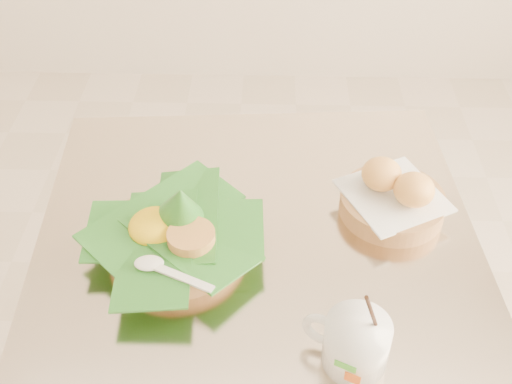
{
  "coord_description": "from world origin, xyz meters",
  "views": [
    {
      "loc": [
        0.12,
        -0.65,
        1.48
      ],
      "look_at": [
        0.1,
        0.09,
        0.82
      ],
      "focal_mm": 45.0,
      "sensor_mm": 36.0,
      "label": 1
    }
  ],
  "objects_px": {
    "bread_basket": "(394,197)",
    "coffee_mug": "(355,342)",
    "rice_basket": "(175,231)",
    "cafe_table": "(258,325)"
  },
  "relations": [
    {
      "from": "bread_basket",
      "to": "coffee_mug",
      "type": "bearing_deg",
      "value": -107.18
    },
    {
      "from": "rice_basket",
      "to": "cafe_table",
      "type": "bearing_deg",
      "value": 9.22
    },
    {
      "from": "rice_basket",
      "to": "coffee_mug",
      "type": "xyz_separation_m",
      "value": [
        0.26,
        -0.2,
        0.0
      ]
    },
    {
      "from": "cafe_table",
      "to": "coffee_mug",
      "type": "distance_m",
      "value": 0.36
    },
    {
      "from": "cafe_table",
      "to": "coffee_mug",
      "type": "xyz_separation_m",
      "value": [
        0.13,
        -0.22,
        0.26
      ]
    },
    {
      "from": "cafe_table",
      "to": "rice_basket",
      "type": "bearing_deg",
      "value": -170.78
    },
    {
      "from": "cafe_table",
      "to": "coffee_mug",
      "type": "bearing_deg",
      "value": -59.21
    },
    {
      "from": "coffee_mug",
      "to": "rice_basket",
      "type": "bearing_deg",
      "value": 142.35
    },
    {
      "from": "cafe_table",
      "to": "bread_basket",
      "type": "xyz_separation_m",
      "value": [
        0.22,
        0.07,
        0.25
      ]
    },
    {
      "from": "cafe_table",
      "to": "bread_basket",
      "type": "height_order",
      "value": "bread_basket"
    }
  ]
}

